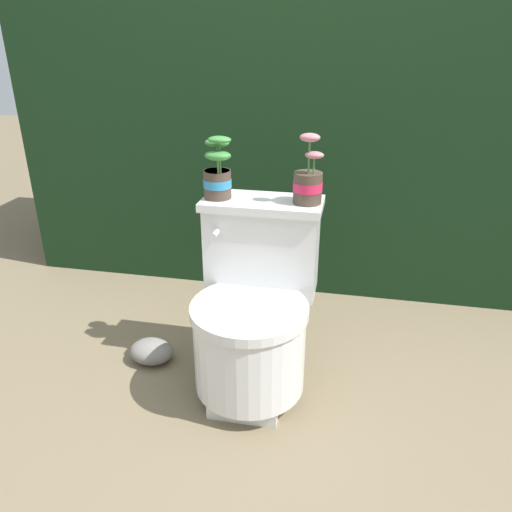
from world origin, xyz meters
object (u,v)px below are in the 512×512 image
(potted_plant_left, at_px, (217,174))
(garden_stone, at_px, (152,351))
(toilet, at_px, (254,314))
(potted_plant_midleft, at_px, (308,183))

(potted_plant_left, bearing_deg, garden_stone, -162.65)
(toilet, xyz_separation_m, potted_plant_left, (-0.17, 0.14, 0.49))
(potted_plant_left, bearing_deg, potted_plant_midleft, 1.43)
(potted_plant_left, bearing_deg, toilet, -41.21)
(toilet, xyz_separation_m, garden_stone, (-0.45, 0.05, -0.27))
(potted_plant_midleft, bearing_deg, toilet, -137.46)
(potted_plant_left, distance_m, garden_stone, 0.82)
(toilet, xyz_separation_m, potted_plant_midleft, (0.17, 0.15, 0.47))
(toilet, distance_m, potted_plant_left, 0.53)
(potted_plant_midleft, bearing_deg, garden_stone, -170.98)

